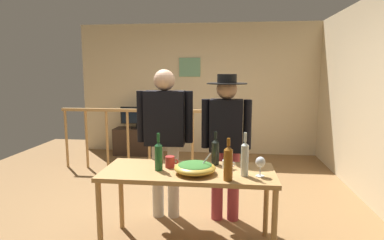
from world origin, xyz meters
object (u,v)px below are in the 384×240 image
Objects in this scene: framed_picture at (190,67)px; serving_table at (188,178)px; mug_white at (227,164)px; person_standing_left at (165,130)px; tv_console at (137,141)px; mug_red at (170,162)px; person_standing_right at (226,135)px; flat_screen_tv at (136,116)px; wine_glass at (260,163)px; wine_bottle_green at (159,156)px; wine_bottle_dark at (215,151)px; wine_bottle_amber at (228,163)px; salad_bowl at (195,167)px; stair_railing at (173,133)px; wine_bottle_clear at (245,158)px.

serving_table is at bearing -83.28° from framed_picture.
person_standing_left reaches higher than mug_white.
tv_console is at bearing -164.52° from framed_picture.
mug_red is 0.78m from person_standing_right.
serving_table is (1.47, -3.32, 0.42)m from tv_console.
flat_screen_tv reaches higher than wine_glass.
wine_glass is 0.11× the size of person_standing_right.
tv_console is 3.62m from wine_bottle_green.
serving_table is at bearing 170.81° from wine_glass.
person_standing_left is at bearing 106.04° from mug_red.
person_standing_left is at bearing 144.94° from wine_bottle_dark.
person_standing_left reaches higher than wine_bottle_green.
flat_screen_tv is 3.53m from wine_bottle_dark.
person_standing_right is (1.81, -2.71, 0.71)m from tv_console.
mug_white is 0.56m from person_standing_right.
wine_bottle_amber is 0.64m from mug_red.
person_standing_right is (0.34, 0.62, 0.29)m from serving_table.
serving_table is 0.17m from salad_bowl.
tv_console is 3.78m from salad_bowl.
tv_console is at bearing -69.06° from person_standing_left.
framed_picture is 1.14× the size of salad_bowl.
framed_picture is 3.68m from mug_red.
wine_bottle_green is 2.78× the size of mug_red.
stair_railing is 1.80× the size of person_standing_left.
serving_table is 0.38m from wine_bottle_dark.
wine_bottle_green is at bearing 171.42° from salad_bowl.
mug_red is 0.07× the size of person_standing_left.
salad_bowl is at bearing -75.59° from stair_railing.
framed_picture is 1.70m from stair_railing.
flat_screen_tv is 3.72m from salad_bowl.
wine_bottle_green is 0.90m from person_standing_right.
wine_bottle_dark reaches higher than mug_white.
wine_bottle_dark is at bearing 59.96° from salad_bowl.
wine_bottle_clear is at bearing -59.96° from tv_console.
person_standing_right reaches higher than stair_railing.
framed_picture is 3.19m from person_standing_right.
stair_railing is at bearing 109.64° from wine_bottle_amber.
person_standing_left is (1.13, -2.68, 0.22)m from flat_screen_tv.
tv_console is at bearing 90.00° from flat_screen_tv.
stair_railing is 9.27× the size of wine_bottle_dark.
stair_railing is at bearing -60.76° from person_standing_right.
wine_bottle_amber is 0.22× the size of person_standing_right.
person_standing_right is at bearing 46.32° from mug_red.
wine_glass is 1.44× the size of mug_white.
framed_picture is 3.75m from wine_bottle_green.
wine_bottle_amber is 2.87× the size of mug_red.
person_standing_left is (0.09, -3.00, -0.74)m from framed_picture.
wine_bottle_amber reaches higher than wine_bottle_dark.
stair_railing reaches higher than serving_table.
wine_glass is 0.92m from wine_bottle_green.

